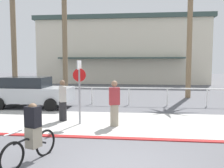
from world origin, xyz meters
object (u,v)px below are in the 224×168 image
Objects in this scene: cyclist_black_1 at (32,134)px; pedestrian_1 at (63,102)px; stop_sign_bike_lane at (79,83)px; pedestrian_0 at (114,105)px; palm_tree_0 at (12,1)px; palm_tree_2 at (191,8)px; car_silver_1 at (31,92)px; palm_tree_1 at (65,4)px.

cyclist_black_1 is 4.18m from pedestrian_1.
pedestrian_1 is at bearing 152.79° from stop_sign_bike_lane.
stop_sign_bike_lane is 1.44× the size of pedestrian_0.
palm_tree_0 is 12.31m from palm_tree_2.
cyclist_black_1 is at bearing -64.82° from car_silver_1.
pedestrian_0 is 1.02× the size of pedestrian_1.
palm_tree_0 reaches higher than pedestrian_1.
pedestrian_0 is at bearing -41.74° from palm_tree_0.
stop_sign_bike_lane is 1.28m from pedestrian_1.
car_silver_1 is (-9.44, -4.79, -5.32)m from palm_tree_2.
car_silver_1 reaches higher than cyclist_black_1.
pedestrian_1 reaches higher than cyclist_black_1.
stop_sign_bike_lane is at bearing 85.54° from cyclist_black_1.
palm_tree_1 reaches higher than cyclist_black_1.
stop_sign_bike_lane is 4.90m from car_silver_1.
stop_sign_bike_lane is 0.31× the size of palm_tree_2.
pedestrian_1 is at bearing 164.91° from pedestrian_0.
palm_tree_1 is at bearing 118.90° from pedestrian_0.
stop_sign_bike_lane is 1.47× the size of pedestrian_1.
palm_tree_2 is at bearing 61.56° from pedestrian_0.
palm_tree_0 is 5.36× the size of pedestrian_0.
palm_tree_0 is at bearing 128.62° from car_silver_1.
pedestrian_1 is (-2.25, 0.61, -0.02)m from pedestrian_0.
car_silver_1 is at bearing 133.92° from pedestrian_1.
stop_sign_bike_lane is 10.55m from palm_tree_0.
palm_tree_0 is 2.17× the size of car_silver_1.
palm_tree_2 is (12.23, 1.30, -0.53)m from palm_tree_0.
cyclist_black_1 is (2.59, -11.32, -5.89)m from palm_tree_1.
palm_tree_1 is 8.77m from palm_tree_2.
palm_tree_1 is at bearing 102.90° from cyclist_black_1.
pedestrian_1 is at bearing -48.90° from palm_tree_0.
cyclist_black_1 is (-6.16, -11.76, -5.49)m from palm_tree_2.
pedestrian_1 is at bearing -74.11° from palm_tree_1.
car_silver_1 is at bearing -51.38° from palm_tree_0.
pedestrian_0 is (-4.46, -8.23, -5.36)m from palm_tree_2.
pedestrian_1 is (-0.84, 0.43, -0.87)m from stop_sign_bike_lane.
stop_sign_bike_lane is at bearing -46.74° from palm_tree_0.
palm_tree_2 reaches higher than cyclist_black_1.
car_silver_1 is 2.54× the size of cyclist_black_1.
cyclist_black_1 is at bearing -82.43° from pedestrian_1.
palm_tree_2 is at bearing 62.36° from cyclist_black_1.
palm_tree_2 is 14.37m from cyclist_black_1.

